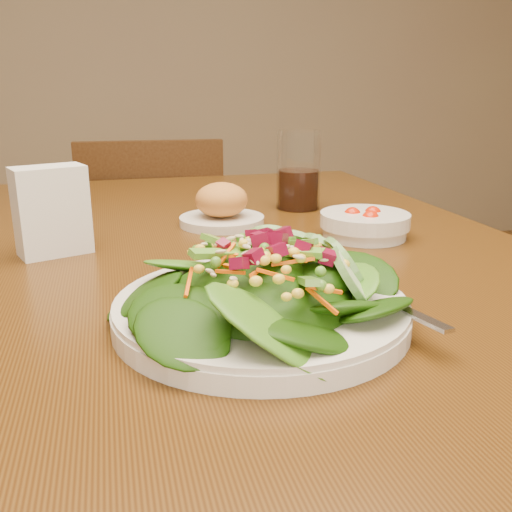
% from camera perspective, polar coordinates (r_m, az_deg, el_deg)
% --- Properties ---
extents(dining_table, '(0.90, 1.40, 0.75)m').
position_cam_1_polar(dining_table, '(0.83, -2.14, -6.76)').
color(dining_table, '#4A2D0E').
rests_on(dining_table, ground_plane).
extents(chair_far, '(0.41, 0.42, 0.84)m').
position_cam_1_polar(chair_far, '(1.67, -9.98, -1.93)').
color(chair_far, '#3A230E').
rests_on(chair_far, ground_plane).
extents(salad_plate, '(0.30, 0.30, 0.09)m').
position_cam_1_polar(salad_plate, '(0.57, 1.50, -3.55)').
color(salad_plate, silver).
rests_on(salad_plate, dining_table).
extents(bread_plate, '(0.14, 0.14, 0.07)m').
position_cam_1_polar(bread_plate, '(0.96, -3.45, 4.84)').
color(bread_plate, silver).
rests_on(bread_plate, dining_table).
extents(tomato_bowl, '(0.14, 0.14, 0.05)m').
position_cam_1_polar(tomato_bowl, '(0.90, 10.81, 3.14)').
color(tomato_bowl, silver).
rests_on(tomato_bowl, dining_table).
extents(drinking_glass, '(0.08, 0.08, 0.15)m').
position_cam_1_polar(drinking_glass, '(1.09, 4.27, 8.01)').
color(drinking_glass, silver).
rests_on(drinking_glass, dining_table).
extents(napkin_holder, '(0.11, 0.08, 0.12)m').
position_cam_1_polar(napkin_holder, '(0.84, -19.78, 4.50)').
color(napkin_holder, white).
rests_on(napkin_holder, dining_table).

